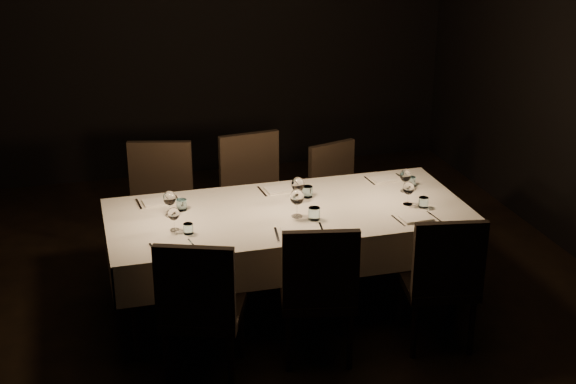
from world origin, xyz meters
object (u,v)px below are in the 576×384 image
object	(u,v)px
dining_table	(288,220)
chair_near_right	(442,276)
chair_near_center	(318,287)
chair_far_left	(160,204)
chair_near_left	(200,305)
chair_far_right	(338,192)
chair_far_center	(255,194)

from	to	relation	value
dining_table	chair_near_right	bearing A→B (deg)	-44.24
dining_table	chair_near_center	world-z (taller)	chair_near_center
dining_table	chair_far_left	world-z (taller)	chair_far_left
chair_near_left	chair_far_right	xyz separation A→B (m)	(1.42, 1.61, -0.04)
chair_far_left	chair_far_right	world-z (taller)	chair_far_left
chair_near_center	chair_far_center	size ratio (longest dim) A/B	0.95
chair_near_left	chair_far_left	bearing A→B (deg)	-67.46
dining_table	chair_far_center	bearing A→B (deg)	93.20
chair_near_left	chair_far_left	world-z (taller)	chair_far_left
chair_near_left	chair_near_center	distance (m)	0.76
chair_near_left	chair_far_left	xyz separation A→B (m)	(-0.05, 1.60, 0.02)
chair_near_right	chair_far_center	distance (m)	1.85
chair_near_right	chair_far_right	distance (m)	1.65
chair_near_right	chair_far_center	xyz separation A→B (m)	(-0.87, 1.63, 0.03)
chair_far_center	chair_far_left	bearing A→B (deg)	173.44
dining_table	chair_far_center	size ratio (longest dim) A/B	2.43
chair_near_left	chair_far_center	distance (m)	1.75
chair_far_right	chair_far_center	bearing A→B (deg)	163.40
chair_near_right	chair_far_right	bearing A→B (deg)	-74.59
chair_far_center	chair_near_left	bearing A→B (deg)	-120.71
chair_far_left	chair_far_right	size ratio (longest dim) A/B	1.15
chair_near_center	chair_far_center	world-z (taller)	chair_far_center
chair_near_right	chair_near_center	bearing A→B (deg)	5.66
dining_table	chair_near_left	world-z (taller)	chair_near_left
chair_far_center	chair_near_center	bearing A→B (deg)	-95.05
chair_near_center	chair_far_right	distance (m)	1.71
chair_near_center	chair_far_left	bearing A→B (deg)	-51.31
dining_table	chair_near_right	size ratio (longest dim) A/B	2.61
chair_near_center	chair_near_right	size ratio (longest dim) A/B	1.02
chair_near_right	chair_far_center	bearing A→B (deg)	-52.11
chair_near_center	chair_far_center	xyz separation A→B (m)	(-0.04, 1.57, 0.03)
chair_far_left	chair_far_center	world-z (taller)	chair_far_center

